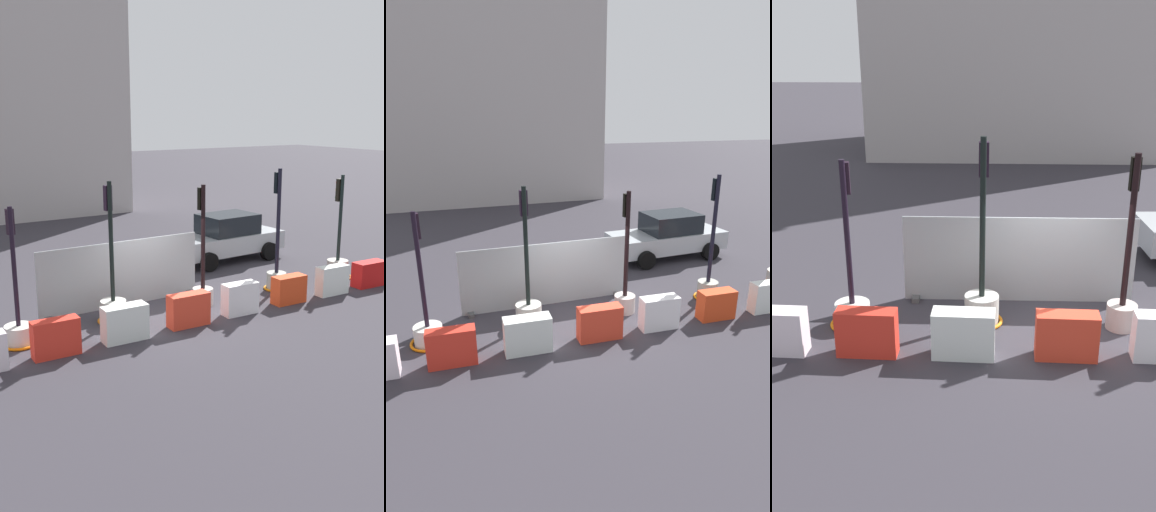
% 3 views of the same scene
% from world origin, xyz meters
% --- Properties ---
extents(ground_plane, '(120.00, 120.00, 0.00)m').
position_xyz_m(ground_plane, '(0.00, 0.00, 0.00)').
color(ground_plane, '#333037').
extents(traffic_light_1, '(0.90, 0.90, 3.29)m').
position_xyz_m(traffic_light_1, '(-3.96, 0.01, 0.50)').
color(traffic_light_1, silver).
rests_on(traffic_light_1, ground_plane).
extents(traffic_light_2, '(0.85, 0.85, 3.68)m').
position_xyz_m(traffic_light_2, '(-1.44, 0.20, 0.62)').
color(traffic_light_2, '#B7B7AD').
rests_on(traffic_light_2, ground_plane).
extents(traffic_light_3, '(0.58, 0.58, 3.43)m').
position_xyz_m(traffic_light_3, '(1.28, 0.08, 0.77)').
color(traffic_light_3, '#B3A6A0').
rests_on(traffic_light_3, ground_plane).
extents(traffic_light_4, '(0.77, 0.77, 3.72)m').
position_xyz_m(traffic_light_4, '(4.04, 0.12, 0.68)').
color(traffic_light_4, '#A8A99E').
rests_on(traffic_light_4, ground_plane).
extents(construction_barrier_2, '(1.08, 0.41, 0.87)m').
position_xyz_m(construction_barrier_2, '(-3.46, -1.11, 0.43)').
color(construction_barrier_2, red).
rests_on(construction_barrier_2, ground_plane).
extents(construction_barrier_3, '(1.12, 0.48, 0.88)m').
position_xyz_m(construction_barrier_3, '(-1.75, -1.12, 0.44)').
color(construction_barrier_3, silver).
rests_on(construction_barrier_3, ground_plane).
extents(construction_barrier_4, '(1.11, 0.44, 0.86)m').
position_xyz_m(construction_barrier_4, '(0.06, -1.10, 0.43)').
color(construction_barrier_4, red).
rests_on(construction_barrier_4, ground_plane).
extents(construction_barrier_5, '(1.01, 0.44, 0.87)m').
position_xyz_m(construction_barrier_5, '(1.72, -1.09, 0.43)').
color(construction_barrier_5, white).
rests_on(construction_barrier_5, ground_plane).
extents(construction_barrier_6, '(1.01, 0.46, 0.80)m').
position_xyz_m(construction_barrier_6, '(3.47, -1.09, 0.40)').
color(construction_barrier_6, red).
rests_on(construction_barrier_6, ground_plane).
extents(construction_barrier_7, '(1.06, 0.40, 0.88)m').
position_xyz_m(construction_barrier_7, '(5.11, -1.18, 0.44)').
color(construction_barrier_7, white).
rests_on(construction_barrier_7, ground_plane).
extents(car_silver_hatchback, '(4.54, 2.26, 1.71)m').
position_xyz_m(car_silver_hatchback, '(4.83, 3.93, 0.84)').
color(car_silver_hatchback, '#AEB4B9').
rests_on(car_silver_hatchback, ground_plane).
extents(building_main_facade, '(14.02, 8.30, 15.51)m').
position_xyz_m(building_main_facade, '(0.06, 19.26, 7.78)').
color(building_main_facade, '#ACA5A3').
rests_on(building_main_facade, ground_plane).
extents(site_fence_panel, '(4.86, 0.50, 1.86)m').
position_xyz_m(site_fence_panel, '(-0.67, 1.25, 0.89)').
color(site_fence_panel, '#979EA2').
rests_on(site_fence_panel, ground_plane).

